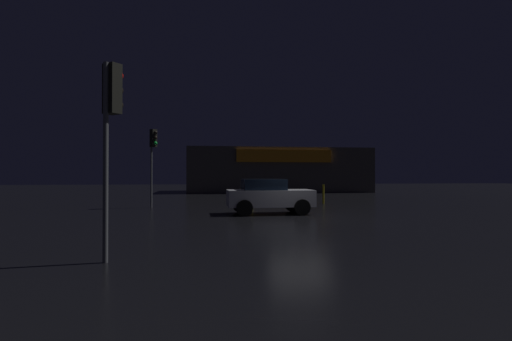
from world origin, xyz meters
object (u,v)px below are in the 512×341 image
Objects in this scene: traffic_signal_main at (111,111)px; traffic_signal_cross_left at (153,147)px; store_building at (275,170)px; car_near at (268,196)px.

traffic_signal_cross_left is at bearing 92.64° from traffic_signal_main.
store_building is 4.80× the size of car_near.
car_near is at bearing -36.58° from traffic_signal_cross_left.
car_near is at bearing -101.98° from store_building.
traffic_signal_cross_left reaches higher than car_near.
traffic_signal_main is (-10.06, -33.15, 0.85)m from store_building.
traffic_signal_cross_left is (-0.62, 13.45, 0.16)m from traffic_signal_main.
traffic_signal_main is at bearing -118.29° from car_near.
traffic_signal_main is 1.06× the size of car_near.
store_building is 22.43m from traffic_signal_cross_left.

